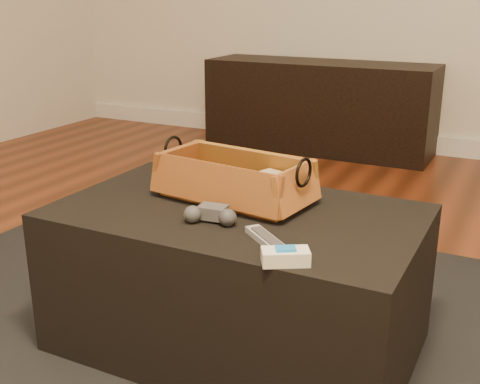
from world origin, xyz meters
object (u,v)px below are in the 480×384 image
at_px(tv_remote, 224,190).
at_px(game_controller, 211,214).
at_px(cream_gadget, 286,256).
at_px(media_cabinet, 319,106).
at_px(ottoman, 237,278).
at_px(silver_remote, 266,239).
at_px(wicker_basket, 234,182).

relative_size(tv_remote, game_controller, 1.62).
relative_size(game_controller, cream_gadget, 1.26).
bearing_deg(media_cabinet, ottoman, -75.74).
bearing_deg(silver_remote, wicker_basket, 130.99).
relative_size(ottoman, cream_gadget, 8.49).
bearing_deg(cream_gadget, tv_remote, 135.43).
relative_size(tv_remote, cream_gadget, 2.03).
relative_size(tv_remote, silver_remote, 1.58).
relative_size(ottoman, wicker_basket, 2.08).
bearing_deg(ottoman, silver_remote, -45.98).
relative_size(ottoman, tv_remote, 4.19).
xyz_separation_m(media_cabinet, cream_gadget, (0.86, -2.62, 0.16)).
bearing_deg(tv_remote, wicker_basket, 30.87).
relative_size(media_cabinet, wicker_basket, 3.08).
bearing_deg(media_cabinet, game_controller, -76.70).
bearing_deg(silver_remote, cream_gadget, -45.40).
distance_m(ottoman, silver_remote, 0.33).
bearing_deg(ottoman, tv_remote, 140.14).
relative_size(ottoman, silver_remote, 6.62).
bearing_deg(game_controller, ottoman, 83.44).
bearing_deg(media_cabinet, cream_gadget, -71.94).
xyz_separation_m(wicker_basket, cream_gadget, (0.30, -0.34, -0.04)).
distance_m(media_cabinet, game_controller, 2.55).
height_order(wicker_basket, silver_remote, wicker_basket).
distance_m(wicker_basket, game_controller, 0.20).
bearing_deg(tv_remote, silver_remote, -42.69).
height_order(game_controller, cream_gadget, game_controller).
relative_size(wicker_basket, game_controller, 3.25).
bearing_deg(wicker_basket, ottoman, -57.41).
distance_m(tv_remote, silver_remote, 0.34).
distance_m(game_controller, cream_gadget, 0.30).
xyz_separation_m(wicker_basket, game_controller, (0.03, -0.19, -0.03)).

